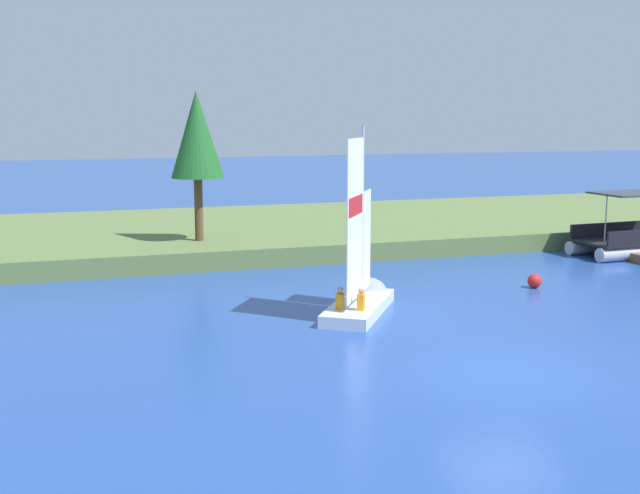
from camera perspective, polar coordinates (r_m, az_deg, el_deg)
ground_plane at (r=19.69m, az=12.91°, el=-8.73°), size 200.00×200.00×0.00m
shore_bank at (r=39.67m, az=-3.93°, el=1.17°), size 80.00×15.36×0.80m
shoreline_tree_centre at (r=33.87m, az=-8.74°, el=7.83°), size 2.20×2.20×6.25m
wooden_dock at (r=37.33m, az=20.71°, el=-0.27°), size 1.57×4.82×0.37m
sailboat at (r=25.43m, az=3.17°, el=-3.32°), size 3.79×4.67×6.15m
pontoon_boat at (r=37.48m, az=21.41°, el=0.51°), size 5.41×2.76×2.75m
channel_buoy at (r=29.32m, az=14.99°, el=-2.35°), size 0.50×0.50×0.50m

